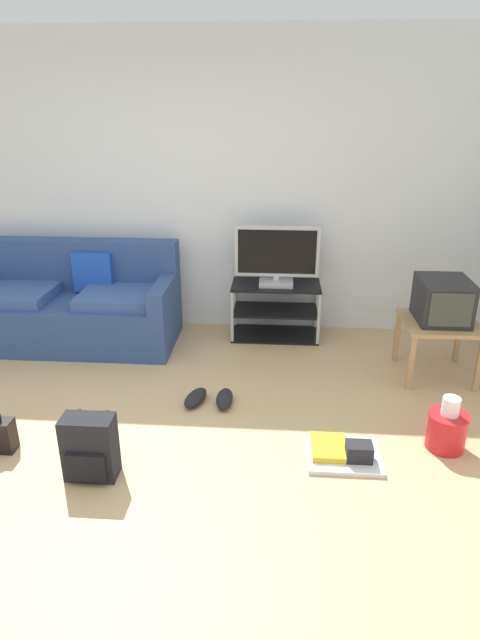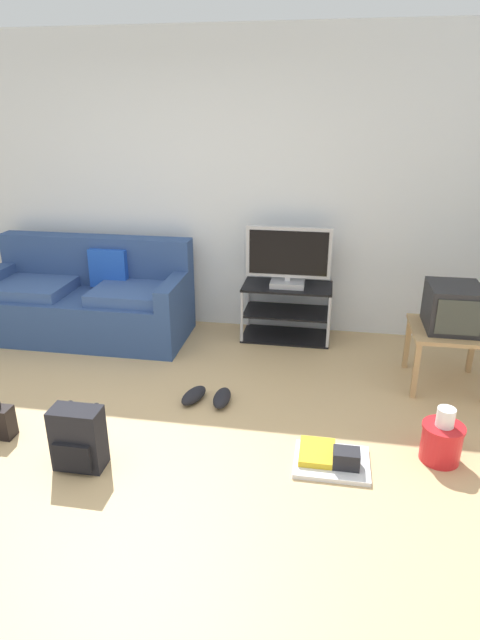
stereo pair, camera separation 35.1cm
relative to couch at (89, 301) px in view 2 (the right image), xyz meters
The scene contains 11 objects.
ground_plane 2.17m from the couch, 64.33° to the right, with size 9.00×9.80×0.02m, color tan.
wall_back 1.47m from the couch, 29.49° to the left, with size 9.00×0.10×2.70m, color silver.
couch is the anchor object (origin of this frame).
tv_stand 1.88m from the couch, ahead, with size 0.82×0.43×0.52m.
flat_tv 1.93m from the couch, ahead, with size 0.76×0.22×0.55m.
side_table 3.21m from the couch, ahead, with size 0.57×0.57×0.47m.
crt_tv 3.22m from the couch, ahead, with size 0.38×0.44×0.34m.
backpack 2.09m from the couch, 67.37° to the right, with size 0.30×0.24×0.40m.
cleaning_bucket 3.34m from the couch, 26.61° to the right, with size 0.26×0.26×0.37m.
sneakers_pair 1.78m from the couch, 37.26° to the right, with size 0.38×0.30×0.09m.
floor_tray 2.86m from the couch, 35.59° to the right, with size 0.46×0.36×0.14m.
Camera 2 is at (1.29, -2.46, 2.05)m, focal length 29.56 mm.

